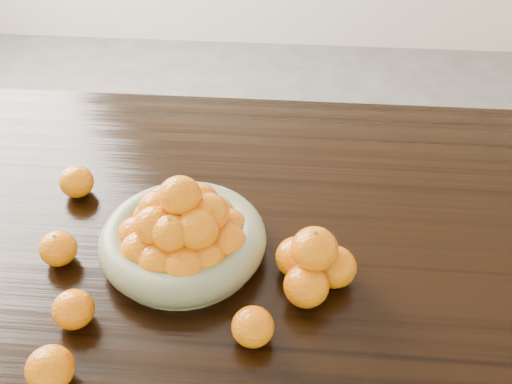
# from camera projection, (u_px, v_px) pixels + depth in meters

# --- Properties ---
(dining_table) EXTENTS (2.00, 1.00, 0.75)m
(dining_table) POSITION_uv_depth(u_px,v_px,m) (271.00, 244.00, 1.31)
(dining_table) COLOR black
(dining_table) RESTS_ON ground
(fruit_bowl) EXTENTS (0.34, 0.34, 0.19)m
(fruit_bowl) POSITION_uv_depth(u_px,v_px,m) (183.00, 233.00, 1.13)
(fruit_bowl) COLOR gray
(fruit_bowl) RESTS_ON dining_table
(orange_pyramid) EXTENTS (0.16, 0.16, 0.14)m
(orange_pyramid) POSITION_uv_depth(u_px,v_px,m) (313.00, 264.00, 1.07)
(orange_pyramid) COLOR orange
(orange_pyramid) RESTS_ON dining_table
(loose_orange_0) EXTENTS (0.07, 0.07, 0.07)m
(loose_orange_0) POSITION_uv_depth(u_px,v_px,m) (58.00, 249.00, 1.13)
(loose_orange_0) COLOR orange
(loose_orange_0) RESTS_ON dining_table
(loose_orange_1) EXTENTS (0.07, 0.07, 0.07)m
(loose_orange_1) POSITION_uv_depth(u_px,v_px,m) (73.00, 309.00, 1.01)
(loose_orange_1) COLOR orange
(loose_orange_1) RESTS_ON dining_table
(loose_orange_2) EXTENTS (0.07, 0.07, 0.07)m
(loose_orange_2) POSITION_uv_depth(u_px,v_px,m) (253.00, 327.00, 0.98)
(loose_orange_2) COLOR orange
(loose_orange_2) RESTS_ON dining_table
(loose_orange_3) EXTENTS (0.08, 0.08, 0.07)m
(loose_orange_3) POSITION_uv_depth(u_px,v_px,m) (77.00, 182.00, 1.29)
(loose_orange_3) COLOR orange
(loose_orange_3) RESTS_ON dining_table
(loose_orange_4) EXTENTS (0.08, 0.08, 0.07)m
(loose_orange_4) POSITION_uv_depth(u_px,v_px,m) (50.00, 369.00, 0.91)
(loose_orange_4) COLOR orange
(loose_orange_4) RESTS_ON dining_table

